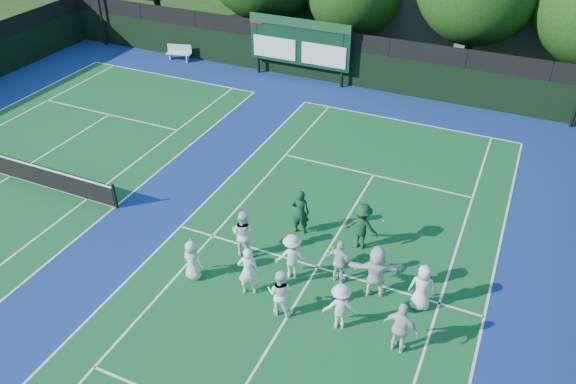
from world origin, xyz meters
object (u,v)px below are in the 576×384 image
at_px(tennis_net, 8,166).
at_px(coach_left, 300,212).
at_px(bench, 179,52).
at_px(scoreboard, 299,42).

height_order(tennis_net, coach_left, coach_left).
distance_m(bench, coach_left, 18.74).
relative_size(scoreboard, tennis_net, 0.53).
height_order(bench, coach_left, coach_left).
height_order(scoreboard, tennis_net, scoreboard).
xyz_separation_m(tennis_net, bench, (-0.98, 14.37, 0.03)).
relative_size(scoreboard, bench, 3.79).
xyz_separation_m(scoreboard, coach_left, (5.70, -13.03, -1.29)).
bearing_deg(scoreboard, bench, -178.45).
relative_size(tennis_net, bench, 7.14).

